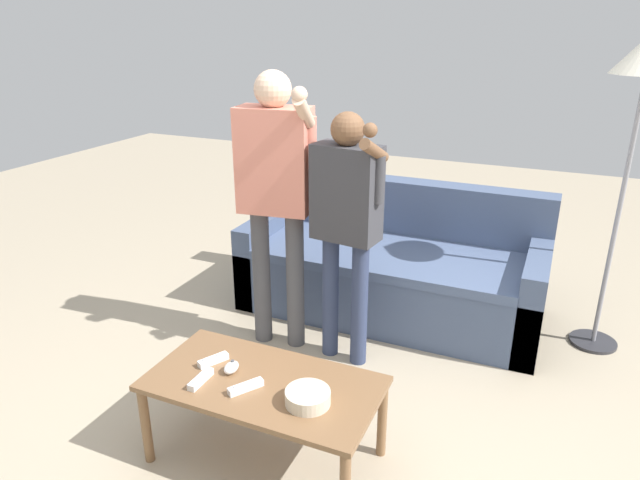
# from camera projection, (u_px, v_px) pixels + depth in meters

# --- Properties ---
(ground_plane) EXTENTS (12.00, 12.00, 0.00)m
(ground_plane) POSITION_uv_depth(u_px,v_px,m) (328.00, 435.00, 2.78)
(ground_plane) COLOR tan
(couch) EXTENTS (1.98, 0.88, 0.85)m
(couch) POSITION_uv_depth(u_px,v_px,m) (393.00, 269.00, 3.92)
(couch) COLOR #475675
(couch) RESTS_ON ground
(coffee_table) EXTENTS (1.03, 0.53, 0.42)m
(coffee_table) POSITION_uv_depth(u_px,v_px,m) (263.00, 391.00, 2.51)
(coffee_table) COLOR brown
(coffee_table) RESTS_ON ground
(snack_bowl) EXTENTS (0.19, 0.19, 0.06)m
(snack_bowl) POSITION_uv_depth(u_px,v_px,m) (308.00, 397.00, 2.34)
(snack_bowl) COLOR beige
(snack_bowl) RESTS_ON coffee_table
(game_remote_nunchuk) EXTENTS (0.06, 0.09, 0.05)m
(game_remote_nunchuk) POSITION_uv_depth(u_px,v_px,m) (231.00, 367.00, 2.55)
(game_remote_nunchuk) COLOR white
(game_remote_nunchuk) RESTS_ON coffee_table
(player_center) EXTENTS (0.43, 0.32, 1.46)m
(player_center) POSITION_uv_depth(u_px,v_px,m) (346.00, 212.00, 3.09)
(player_center) COLOR #2D3856
(player_center) RESTS_ON ground
(player_left) EXTENTS (0.51, 0.33, 1.65)m
(player_left) POSITION_uv_depth(u_px,v_px,m) (275.00, 182.00, 3.22)
(player_left) COLOR #47474C
(player_left) RESTS_ON ground
(game_remote_wand_near) EXTENTS (0.04, 0.15, 0.03)m
(game_remote_wand_near) POSITION_uv_depth(u_px,v_px,m) (201.00, 379.00, 2.48)
(game_remote_wand_near) COLOR white
(game_remote_wand_near) RESTS_ON coffee_table
(game_remote_wand_far) EXTENTS (0.12, 0.15, 0.03)m
(game_remote_wand_far) POSITION_uv_depth(u_px,v_px,m) (246.00, 387.00, 2.43)
(game_remote_wand_far) COLOR white
(game_remote_wand_far) RESTS_ON coffee_table
(game_remote_wand_spare) EXTENTS (0.10, 0.15, 0.03)m
(game_remote_wand_spare) POSITION_uv_depth(u_px,v_px,m) (213.00, 360.00, 2.62)
(game_remote_wand_spare) COLOR white
(game_remote_wand_spare) RESTS_ON coffee_table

